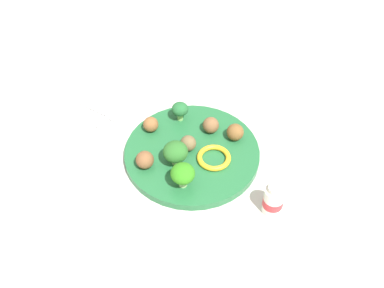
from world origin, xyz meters
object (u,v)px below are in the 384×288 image
(meatball_center, at_px, (210,125))
(napkin, at_px, (93,116))
(fork, at_px, (101,111))
(meatball_mid_right, at_px, (235,132))
(knife, at_px, (90,120))
(yogurt_bottle, at_px, (273,200))
(pepper_ring_back_right, at_px, (214,158))
(meatball_front_left, at_px, (145,160))
(meatball_mid_left, at_px, (190,142))
(broccoli_floret_far_rim, at_px, (180,109))
(meatball_far_rim, at_px, (152,123))
(broccoli_floret_mid_right, at_px, (183,174))
(broccoli_floret_front_left, at_px, (176,152))
(plate, at_px, (192,153))

(meatball_center, relative_size, napkin, 0.20)
(meatball_center, height_order, fork, meatball_center)
(meatball_mid_right, distance_m, knife, 0.32)
(meatball_center, xyz_separation_m, fork, (-0.24, -0.08, -0.03))
(meatball_mid_right, height_order, fork, meatball_mid_right)
(yogurt_bottle, bearing_deg, pepper_ring_back_right, 167.48)
(meatball_front_left, xyz_separation_m, meatball_mid_left, (0.04, 0.09, -0.00))
(broccoli_floret_far_rim, height_order, meatball_front_left, broccoli_floret_far_rim)
(meatball_mid_right, xyz_separation_m, meatball_far_rim, (-0.16, -0.08, -0.00))
(meatball_mid_right, height_order, meatball_mid_left, meatball_mid_right)
(broccoli_floret_mid_right, relative_size, broccoli_floret_front_left, 1.02)
(broccoli_floret_far_rim, relative_size, meatball_front_left, 1.24)
(meatball_far_rim, bearing_deg, napkin, -166.77)
(meatball_mid_left, xyz_separation_m, yogurt_bottle, (0.21, -0.03, -0.00))
(plate, xyz_separation_m, knife, (-0.24, -0.05, -0.00))
(broccoli_floret_mid_right, relative_size, meatball_center, 1.54)
(broccoli_floret_far_rim, height_order, yogurt_bottle, yogurt_bottle)
(broccoli_floret_front_left, bearing_deg, meatball_far_rim, 153.31)
(broccoli_floret_mid_right, height_order, broccoli_floret_far_rim, broccoli_floret_mid_right)
(napkin, height_order, yogurt_bottle, yogurt_bottle)
(meatball_front_left, height_order, knife, meatball_front_left)
(meatball_mid_right, relative_size, meatball_mid_left, 1.09)
(broccoli_floret_mid_right, xyz_separation_m, broccoli_floret_far_rim, (-0.11, 0.15, -0.00))
(fork, bearing_deg, pepper_ring_back_right, 3.25)
(meatball_front_left, bearing_deg, yogurt_bottle, 13.03)
(broccoli_floret_mid_right, height_order, pepper_ring_back_right, broccoli_floret_mid_right)
(meatball_front_left, height_order, meatball_center, meatball_front_left)
(napkin, bearing_deg, meatball_center, 21.94)
(napkin, xyz_separation_m, yogurt_bottle, (0.45, 0.00, 0.03))
(plate, height_order, meatball_front_left, meatball_front_left)
(broccoli_floret_front_left, bearing_deg, broccoli_floret_mid_right, -40.55)
(meatball_front_left, height_order, pepper_ring_back_right, meatball_front_left)
(broccoli_floret_front_left, distance_m, pepper_ring_back_right, 0.08)
(meatball_far_rim, bearing_deg, meatball_mid_left, 0.44)
(meatball_front_left, bearing_deg, broccoli_floret_front_left, 42.55)
(plate, height_order, fork, plate)
(broccoli_floret_far_rim, distance_m, meatball_mid_right, 0.13)
(plate, bearing_deg, pepper_ring_back_right, 6.04)
(meatball_far_rim, relative_size, pepper_ring_back_right, 0.48)
(meatball_mid_left, bearing_deg, fork, -176.02)
(meatball_far_rim, distance_m, meatball_mid_left, 0.10)
(meatball_far_rim, bearing_deg, pepper_ring_back_right, 0.42)
(broccoli_floret_mid_right, bearing_deg, yogurt_bottle, 18.72)
(broccoli_floret_mid_right, xyz_separation_m, yogurt_bottle, (0.16, 0.06, -0.02))
(broccoli_floret_mid_right, relative_size, yogurt_bottle, 0.77)
(napkin, bearing_deg, broccoli_floret_front_left, -3.75)
(meatball_mid_left, bearing_deg, broccoli_floret_far_rim, 138.60)
(broccoli_floret_front_left, bearing_deg, meatball_mid_right, 64.10)
(broccoli_floret_mid_right, bearing_deg, meatball_center, 104.59)
(broccoli_floret_front_left, relative_size, meatball_front_left, 1.45)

